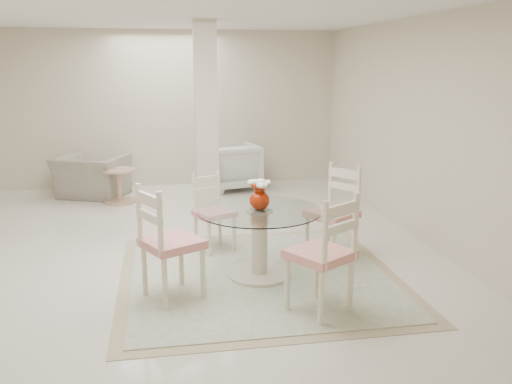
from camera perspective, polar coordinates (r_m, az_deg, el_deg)
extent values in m
plane|color=white|center=(6.53, -8.44, -5.87)|extent=(7.00, 7.00, 0.00)
cube|color=beige|center=(9.70, -9.35, 8.59)|extent=(6.00, 0.02, 2.70)
cube|color=beige|center=(2.78, -7.19, -3.23)|extent=(6.00, 0.02, 2.70)
cube|color=beige|center=(6.95, 16.84, 6.33)|extent=(0.02, 7.00, 2.70)
cube|color=white|center=(6.19, -9.34, 18.45)|extent=(6.00, 7.00, 0.02)
cube|color=beige|center=(7.53, -5.27, 7.35)|extent=(0.30, 0.30, 2.70)
cube|color=tan|center=(5.63, 0.36, -8.88)|extent=(2.81, 2.81, 0.01)
cube|color=beige|center=(5.63, 0.36, -8.81)|extent=(2.58, 2.58, 0.01)
cylinder|color=beige|center=(5.62, 0.36, -8.69)|extent=(0.65, 0.65, 0.05)
cylinder|color=beige|center=(5.50, 0.36, -5.34)|extent=(0.16, 0.16, 0.67)
cylinder|color=beige|center=(5.41, 0.37, -2.15)|extent=(0.27, 0.27, 0.03)
cylinder|color=white|center=(5.40, 0.37, -1.96)|extent=(1.24, 1.24, 0.01)
ellipsoid|color=#9E1F04|center=(5.38, 0.37, -0.90)|extent=(0.20, 0.20, 0.19)
cylinder|color=#9E1F04|center=(5.35, 0.37, 0.35)|extent=(0.11, 0.11, 0.06)
cylinder|color=#9E1F04|center=(5.34, 0.37, 0.77)|extent=(0.18, 0.18, 0.02)
ellipsoid|color=white|center=(5.33, 0.37, 1.07)|extent=(0.12, 0.12, 0.05)
ellipsoid|color=white|center=(5.37, 0.99, 0.96)|extent=(0.12, 0.12, 0.05)
ellipsoid|color=white|center=(5.36, -0.29, 1.00)|extent=(0.12, 0.12, 0.05)
ellipsoid|color=white|center=(5.28, 0.61, 0.68)|extent=(0.12, 0.12, 0.05)
cylinder|color=#F4E7C8|center=(6.06, 5.37, -4.89)|extent=(0.05, 0.05, 0.48)
cylinder|color=#F4E7C8|center=(5.84, 8.22, -5.70)|extent=(0.05, 0.05, 0.48)
cylinder|color=#F4E7C8|center=(6.34, 7.60, -4.11)|extent=(0.05, 0.05, 0.48)
cylinder|color=#F4E7C8|center=(6.13, 10.39, -4.85)|extent=(0.05, 0.05, 0.48)
cube|color=red|center=(6.01, 7.98, -2.34)|extent=(0.64, 0.64, 0.07)
cube|color=#F4E7C8|center=(6.09, 9.31, 1.25)|extent=(0.28, 0.37, 0.57)
cylinder|color=#F0E6C5|center=(6.12, -4.94, -5.03)|extent=(0.04, 0.04, 0.42)
cylinder|color=#F0E6C5|center=(6.27, -2.32, -4.52)|extent=(0.04, 0.04, 0.42)
cylinder|color=#F0E6C5|center=(6.39, -6.36, -4.25)|extent=(0.04, 0.04, 0.42)
cylinder|color=#F0E6C5|center=(6.54, -3.82, -3.78)|extent=(0.04, 0.04, 0.42)
cube|color=red|center=(6.26, -4.40, -2.29)|extent=(0.53, 0.53, 0.06)
cube|color=#F0E6C5|center=(6.34, -5.26, 0.72)|extent=(0.35, 0.18, 0.49)
cylinder|color=#F6E9CA|center=(5.05, -5.60, -8.60)|extent=(0.05, 0.05, 0.50)
cylinder|color=#F6E9CA|center=(5.37, -7.88, -7.32)|extent=(0.05, 0.05, 0.50)
cylinder|color=#F6E9CA|center=(4.87, -9.57, -9.59)|extent=(0.05, 0.05, 0.50)
cylinder|color=#F6E9CA|center=(5.20, -11.66, -8.18)|extent=(0.05, 0.05, 0.50)
cube|color=red|center=(5.02, -8.79, -5.33)|extent=(0.65, 0.65, 0.08)
cube|color=#F6E9CA|center=(4.82, -11.22, -1.68)|extent=(0.25, 0.41, 0.59)
cylinder|color=#F0E7C5|center=(5.09, 6.41, -8.50)|extent=(0.05, 0.05, 0.50)
cylinder|color=#F0E7C5|center=(4.82, 3.30, -9.71)|extent=(0.05, 0.05, 0.50)
cylinder|color=#F0E7C5|center=(4.86, 9.92, -9.70)|extent=(0.05, 0.05, 0.50)
cylinder|color=#F0E7C5|center=(4.58, 6.86, -11.08)|extent=(0.05, 0.05, 0.50)
cube|color=red|center=(4.73, 6.72, -6.52)|extent=(0.66, 0.66, 0.08)
cube|color=#F0E7C5|center=(4.48, 8.93, -2.82)|extent=(0.39, 0.27, 0.59)
imported|color=gray|center=(9.23, -16.90, 1.59)|extent=(1.31, 1.24, 0.68)
imported|color=white|center=(9.38, -2.54, 2.70)|extent=(1.01, 1.02, 0.79)
cylinder|color=tan|center=(8.78, -14.09, -0.94)|extent=(0.49, 0.49, 0.04)
cylinder|color=tan|center=(8.73, -14.18, 0.62)|extent=(0.07, 0.07, 0.47)
cylinder|color=tan|center=(8.68, -14.27, 2.24)|extent=(0.51, 0.51, 0.03)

